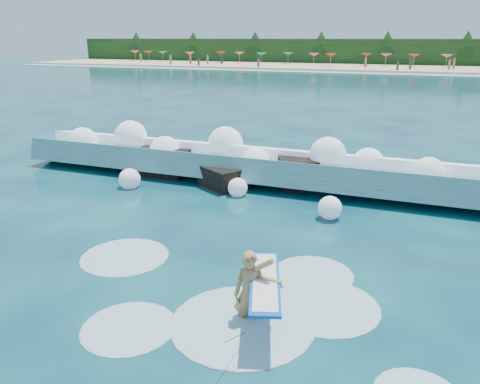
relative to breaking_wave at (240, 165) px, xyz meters
The scene contains 11 objects.
ground 6.99m from the breaking_wave, 86.69° to the right, with size 200.00×200.00×0.00m, color #07233D.
beach 71.04m from the breaking_wave, 89.68° to the left, with size 140.00×20.00×0.40m, color tan.
wet_band 60.04m from the breaking_wave, 89.62° to the left, with size 140.00×5.00×0.08m, color silver.
treeline 81.06m from the breaking_wave, 89.72° to the left, with size 140.00×4.00×5.00m, color black.
breaking_wave is the anchor object (origin of this frame).
rock_cluster 0.73m from the breaking_wave, 143.72° to the right, with size 7.92×3.18×1.26m.
surfer_with_board 9.68m from the breaking_wave, 67.43° to the right, with size 1.28×2.92×1.75m.
wave_spray 0.86m from the breaking_wave, behind, with size 15.14×4.79×2.01m.
surf_foam 9.03m from the breaking_wave, 69.42° to the right, with size 8.87×5.24×0.14m.
beach_umbrellas 73.54m from the breaking_wave, 89.74° to the left, with size 112.62×6.88×0.50m.
beachgoers 68.61m from the breaking_wave, 91.54° to the left, with size 107.12×13.51×1.93m.
Camera 1 is at (5.92, -9.41, 5.25)m, focal length 35.00 mm.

